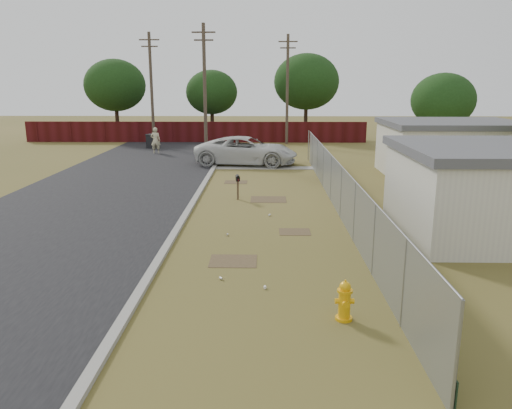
{
  "coord_description": "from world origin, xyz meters",
  "views": [
    {
      "loc": [
        0.12,
        -18.95,
        5.17
      ],
      "look_at": [
        -0.17,
        -2.41,
        1.1
      ],
      "focal_mm": 35.0,
      "sensor_mm": 36.0,
      "label": 1
    }
  ],
  "objects_px": {
    "fire_hydrant": "(345,301)",
    "pedestrian": "(156,140)",
    "pickup_truck": "(246,151)",
    "trash_bin": "(152,141)",
    "mailbox": "(238,180)"
  },
  "relations": [
    {
      "from": "fire_hydrant",
      "to": "pedestrian",
      "type": "relative_size",
      "value": 0.49
    },
    {
      "from": "pickup_truck",
      "to": "pedestrian",
      "type": "distance_m",
      "value": 8.6
    },
    {
      "from": "fire_hydrant",
      "to": "trash_bin",
      "type": "xyz_separation_m",
      "value": [
        -10.85,
        29.6,
        0.13
      ]
    },
    {
      "from": "pedestrian",
      "to": "mailbox",
      "type": "bearing_deg",
      "value": 110.62
    },
    {
      "from": "mailbox",
      "to": "trash_bin",
      "type": "xyz_separation_m",
      "value": [
        -7.86,
        17.9,
        -0.31
      ]
    },
    {
      "from": "fire_hydrant",
      "to": "mailbox",
      "type": "xyz_separation_m",
      "value": [
        -2.99,
        11.69,
        0.45
      ]
    },
    {
      "from": "mailbox",
      "to": "pedestrian",
      "type": "height_order",
      "value": "pedestrian"
    },
    {
      "from": "pickup_truck",
      "to": "fire_hydrant",
      "type": "bearing_deg",
      "value": -164.33
    },
    {
      "from": "fire_hydrant",
      "to": "mailbox",
      "type": "height_order",
      "value": "mailbox"
    },
    {
      "from": "mailbox",
      "to": "pickup_truck",
      "type": "height_order",
      "value": "pickup_truck"
    },
    {
      "from": "fire_hydrant",
      "to": "pickup_truck",
      "type": "distance_m",
      "value": 21.74
    },
    {
      "from": "mailbox",
      "to": "fire_hydrant",
      "type": "bearing_deg",
      "value": -75.66
    },
    {
      "from": "trash_bin",
      "to": "pickup_truck",
      "type": "bearing_deg",
      "value": -45.6
    },
    {
      "from": "fire_hydrant",
      "to": "pickup_truck",
      "type": "bearing_deg",
      "value": 97.82
    },
    {
      "from": "mailbox",
      "to": "trash_bin",
      "type": "bearing_deg",
      "value": 113.71
    }
  ]
}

